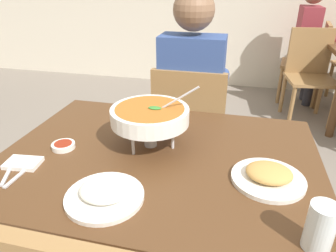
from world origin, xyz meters
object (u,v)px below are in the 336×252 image
(sauce_dish, at_px, (63,145))
(chair_bg_middle, at_px, (311,59))
(chair_diner_main, at_px, (190,128))
(drink_glass, at_px, (320,229))
(diner_main, at_px, (192,90))
(patron_bg_middle, at_px, (310,38))
(appetizer_plate, at_px, (268,176))
(chair_bg_window, at_px, (309,70))
(dining_table_main, at_px, (159,179))
(curry_bowl, at_px, (150,116))
(rice_plate, at_px, (104,193))

(sauce_dish, height_order, chair_bg_middle, chair_bg_middle)
(chair_diner_main, relative_size, drink_glass, 6.92)
(chair_diner_main, height_order, diner_main, diner_main)
(chair_bg_middle, xyz_separation_m, patron_bg_middle, (-0.07, -0.04, 0.24))
(patron_bg_middle, bearing_deg, chair_bg_middle, 33.14)
(appetizer_plate, xyz_separation_m, chair_bg_window, (0.55, 2.37, -0.26))
(diner_main, bearing_deg, sauce_dish, -115.21)
(diner_main, distance_m, sauce_dish, 0.88)
(chair_bg_middle, bearing_deg, dining_table_main, -110.38)
(diner_main, xyz_separation_m, curry_bowl, (-0.05, -0.70, 0.13))
(drink_glass, bearing_deg, rice_plate, 175.47)
(patron_bg_middle, bearing_deg, chair_diner_main, -115.67)
(drink_glass, bearing_deg, curry_bowl, 144.20)
(chair_diner_main, bearing_deg, curry_bowl, -94.28)
(rice_plate, height_order, sauce_dish, rice_plate)
(chair_diner_main, distance_m, appetizer_plate, 0.93)
(dining_table_main, bearing_deg, chair_bg_window, 67.73)
(diner_main, relative_size, chair_bg_window, 1.46)
(dining_table_main, bearing_deg, sauce_dish, -174.19)
(chair_diner_main, distance_m, sauce_dish, 0.89)
(rice_plate, xyz_separation_m, chair_bg_middle, (1.13, 3.07, -0.26))
(diner_main, height_order, curry_bowl, diner_main)
(chair_bg_middle, bearing_deg, patron_bg_middle, -146.86)
(dining_table_main, relative_size, chair_diner_main, 1.32)
(diner_main, relative_size, chair_bg_middle, 1.46)
(patron_bg_middle, bearing_deg, dining_table_main, -109.45)
(chair_bg_middle, bearing_deg, curry_bowl, -111.72)
(diner_main, bearing_deg, rice_plate, -95.07)
(appetizer_plate, bearing_deg, drink_glass, -68.42)
(rice_plate, xyz_separation_m, drink_glass, (0.59, -0.05, 0.04))
(dining_table_main, xyz_separation_m, drink_glass, (0.49, -0.33, 0.17))
(dining_table_main, bearing_deg, patron_bg_middle, 70.55)
(rice_plate, relative_size, patron_bg_middle, 0.18)
(chair_diner_main, relative_size, patron_bg_middle, 0.69)
(chair_bg_middle, relative_size, chair_bg_window, 1.00)
(rice_plate, bearing_deg, chair_bg_window, 68.17)
(appetizer_plate, height_order, chair_bg_window, chair_bg_window)
(curry_bowl, relative_size, chair_bg_middle, 0.37)
(dining_table_main, distance_m, chair_bg_middle, 2.98)
(diner_main, bearing_deg, patron_bg_middle, 63.96)
(rice_plate, bearing_deg, drink_glass, -4.53)
(dining_table_main, distance_m, drink_glass, 0.62)
(dining_table_main, distance_m, diner_main, 0.77)
(diner_main, bearing_deg, chair_bg_window, 58.50)
(diner_main, height_order, chair_bg_window, diner_main)
(curry_bowl, xyz_separation_m, drink_glass, (0.54, -0.39, -0.07))
(sauce_dish, xyz_separation_m, drink_glass, (0.87, -0.29, 0.05))
(curry_bowl, height_order, drink_glass, curry_bowl)
(drink_glass, bearing_deg, appetizer_plate, 111.58)
(dining_table_main, relative_size, diner_main, 0.91)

